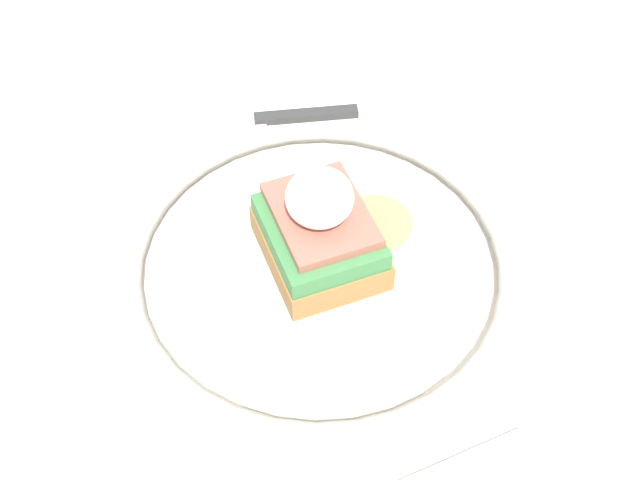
# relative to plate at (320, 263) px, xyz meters

# --- Properties ---
(dining_table) EXTENTS (1.12, 0.83, 0.75)m
(dining_table) POSITION_rel_plate_xyz_m (-0.01, -0.03, -0.12)
(dining_table) COLOR beige
(dining_table) RESTS_ON ground_plane
(plate) EXTENTS (0.29, 0.29, 0.02)m
(plate) POSITION_rel_plate_xyz_m (0.00, 0.00, 0.00)
(plate) COLOR silver
(plate) RESTS_ON dining_table
(sandwich) EXTENTS (0.10, 0.12, 0.09)m
(sandwich) POSITION_rel_plate_xyz_m (0.00, -0.00, 0.04)
(sandwich) COLOR olive
(sandwich) RESTS_ON plate
(knife) EXTENTS (0.06, 0.20, 0.01)m
(knife) POSITION_rel_plate_xyz_m (0.17, -0.02, -0.01)
(knife) COLOR #2D2D2D
(knife) RESTS_ON dining_table
(napkin) EXTENTS (0.12, 0.14, 0.01)m
(napkin) POSITION_rel_plate_xyz_m (0.27, -0.18, -0.00)
(napkin) COLOR beige
(napkin) RESTS_ON dining_table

